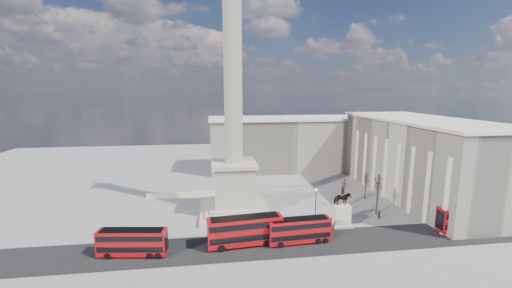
{
  "coord_description": "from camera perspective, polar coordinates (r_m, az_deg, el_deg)",
  "views": [
    {
      "loc": [
        -3.79,
        -57.29,
        25.27
      ],
      "look_at": [
        4.15,
        2.13,
        14.86
      ],
      "focal_mm": 22.0,
      "sensor_mm": 36.0,
      "label": 1
    }
  ],
  "objects": [
    {
      "name": "pedestrian_walking",
      "position": [
        59.94,
        10.81,
        -14.41
      ],
      "size": [
        0.64,
        0.46,
        1.64
      ],
      "primitive_type": "imported",
      "rotation": [
        0.0,
        0.0,
        0.12
      ],
      "color": "black",
      "rests_on": "ground"
    },
    {
      "name": "red_bus_d",
      "position": [
        69.04,
        34.54,
        -11.27
      ],
      "size": [
        11.63,
        3.61,
        4.64
      ],
      "rotation": [
        0.0,
        0.0,
        -0.09
      ],
      "color": "#AF080C",
      "rests_on": "ground"
    },
    {
      "name": "red_bus_b",
      "position": [
        53.11,
        -1.94,
        -15.43
      ],
      "size": [
        12.43,
        3.94,
        4.96
      ],
      "rotation": [
        0.0,
        0.0,
        0.1
      ],
      "color": "#AF080C",
      "rests_on": "ground"
    },
    {
      "name": "pedestrian_crossing",
      "position": [
        58.79,
        3.38,
        -14.79
      ],
      "size": [
        0.97,
        0.84,
        1.57
      ],
      "primitive_type": "imported",
      "rotation": [
        0.0,
        0.0,
        2.52
      ],
      "color": "black",
      "rests_on": "ground"
    },
    {
      "name": "victorian_lamp",
      "position": [
        62.67,
        10.81,
        -10.29
      ],
      "size": [
        0.57,
        0.57,
        6.59
      ],
      "rotation": [
        0.0,
        0.0,
        0.41
      ],
      "color": "black",
      "rests_on": "ground"
    },
    {
      "name": "bare_tree_near",
      "position": [
        68.21,
        21.37,
        -6.42
      ],
      "size": [
        2.02,
        2.02,
        8.84
      ],
      "rotation": [
        0.0,
        0.0,
        -0.33
      ],
      "color": "#332319",
      "rests_on": "ground"
    },
    {
      "name": "bare_tree_mid",
      "position": [
        70.64,
        15.77,
        -6.76
      ],
      "size": [
        1.85,
        1.85,
        7.02
      ],
      "rotation": [
        0.0,
        0.0,
        -0.32
      ],
      "color": "#332319",
      "rests_on": "ground"
    },
    {
      "name": "building_northeast",
      "position": [
        101.58,
        6.04,
        0.19
      ],
      "size": [
        51.0,
        17.0,
        16.6
      ],
      "color": "#B8AD97",
      "rests_on": "ground"
    },
    {
      "name": "red_bus_a",
      "position": [
        53.8,
        -21.48,
        -16.25
      ],
      "size": [
        10.63,
        3.66,
        4.22
      ],
      "rotation": [
        0.0,
        0.0,
        -0.13
      ],
      "color": "#AF080C",
      "rests_on": "ground"
    },
    {
      "name": "ground",
      "position": [
        62.73,
        -3.61,
        -13.93
      ],
      "size": [
        180.0,
        180.0,
        0.0
      ],
      "primitive_type": "plane",
      "color": "gray",
      "rests_on": "ground"
    },
    {
      "name": "bare_tree_far",
      "position": [
        77.11,
        19.41,
        -5.73
      ],
      "size": [
        1.65,
        1.65,
        6.73
      ],
      "rotation": [
        0.0,
        0.0,
        0.4
      ],
      "color": "#332319",
      "rests_on": "ground"
    },
    {
      "name": "asphalt_road",
      "position": [
        54.33,
        2.72,
        -17.88
      ],
      "size": [
        120.0,
        9.0,
        0.01
      ],
      "primitive_type": "cube",
      "color": "black",
      "rests_on": "ground"
    },
    {
      "name": "equestrian_statue",
      "position": [
        61.85,
        15.29,
        -11.94
      ],
      "size": [
        3.71,
        2.78,
        7.79
      ],
      "color": "beige",
      "rests_on": "ground"
    },
    {
      "name": "pedestrian_standing",
      "position": [
        68.0,
        21.4,
        -11.92
      ],
      "size": [
        0.83,
        0.65,
        1.67
      ],
      "primitive_type": "imported",
      "rotation": [
        0.0,
        0.0,
        3.12
      ],
      "color": "black",
      "rests_on": "ground"
    },
    {
      "name": "nelsons_column",
      "position": [
        63.61,
        -4.05,
        -1.38
      ],
      "size": [
        14.0,
        14.0,
        49.85
      ],
      "color": "#B9AD9A",
      "rests_on": "ground"
    },
    {
      "name": "balustrade_wall",
      "position": [
        77.44,
        -4.46,
        -8.8
      ],
      "size": [
        40.0,
        0.6,
        1.1
      ],
      "primitive_type": "cube",
      "color": "beige",
      "rests_on": "ground"
    },
    {
      "name": "red_bus_c",
      "position": [
        54.53,
        7.91,
        -15.23
      ],
      "size": [
        10.68,
        3.11,
        4.28
      ],
      "rotation": [
        0.0,
        0.0,
        0.06
      ],
      "color": "#AF080C",
      "rests_on": "ground"
    },
    {
      "name": "building_east",
      "position": [
        84.63,
        27.81,
        -2.17
      ],
      "size": [
        19.0,
        46.0,
        18.6
      ],
      "color": "#B8AD97",
      "rests_on": "ground"
    }
  ]
}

